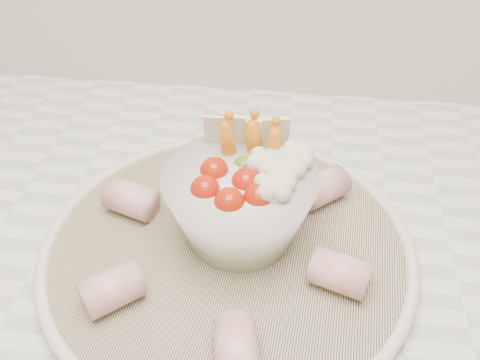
# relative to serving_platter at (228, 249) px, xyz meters

# --- Properties ---
(serving_platter) EXTENTS (0.38, 0.38, 0.02)m
(serving_platter) POSITION_rel_serving_platter_xyz_m (0.00, 0.00, 0.00)
(serving_platter) COLOR navy
(serving_platter) RESTS_ON kitchen_counter
(veggie_bowl) EXTENTS (0.14, 0.14, 0.11)m
(veggie_bowl) POSITION_rel_serving_platter_xyz_m (0.01, 0.02, 0.05)
(veggie_bowl) COLOR silver
(veggie_bowl) RESTS_ON serving_platter
(cured_meat_rolls) EXTENTS (0.26, 0.30, 0.03)m
(cured_meat_rolls) POSITION_rel_serving_platter_xyz_m (-0.00, -0.00, 0.02)
(cured_meat_rolls) COLOR #B95464
(cured_meat_rolls) RESTS_ON serving_platter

